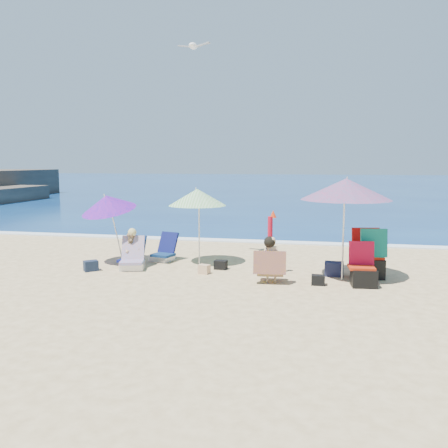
% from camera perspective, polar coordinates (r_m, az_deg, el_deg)
% --- Properties ---
extents(ground, '(120.00, 120.00, 0.00)m').
position_cam_1_polar(ground, '(9.92, 0.54, -7.10)').
color(ground, '#D8BC84').
rests_on(ground, ground).
extents(sea, '(120.00, 80.00, 0.12)m').
position_cam_1_polar(sea, '(54.51, 9.70, 4.73)').
color(sea, navy).
rests_on(sea, ground).
extents(foam, '(120.00, 0.50, 0.04)m').
position_cam_1_polar(foam, '(14.84, 4.33, -2.13)').
color(foam, white).
rests_on(foam, ground).
extents(umbrella_turquoise, '(2.31, 2.31, 2.20)m').
position_cam_1_polar(umbrella_turquoise, '(10.27, 14.51, 4.09)').
color(umbrella_turquoise, silver).
rests_on(umbrella_turquoise, ground).
extents(umbrella_striped, '(1.83, 1.83, 1.88)m').
position_cam_1_polar(umbrella_striped, '(11.50, -3.25, 3.24)').
color(umbrella_striped, silver).
rests_on(umbrella_striped, ground).
extents(umbrella_blue, '(1.78, 1.81, 1.84)m').
position_cam_1_polar(umbrella_blue, '(11.87, -13.87, 2.48)').
color(umbrella_blue, silver).
rests_on(umbrella_blue, ground).
extents(furled_umbrella, '(0.21, 0.20, 1.44)m').
position_cam_1_polar(furled_umbrella, '(10.54, 5.64, -1.87)').
color(furled_umbrella, '#AD0C20').
rests_on(furled_umbrella, ground).
extents(chair_navy, '(0.70, 0.79, 0.71)m').
position_cam_1_polar(chair_navy, '(12.15, -7.29, -3.53)').
color(chair_navy, '#0E284F').
rests_on(chair_navy, ground).
extents(chair_rainbow, '(0.69, 0.80, 0.75)m').
position_cam_1_polar(chair_rainbow, '(11.34, -11.00, -4.35)').
color(chair_rainbow, '#C94753').
rests_on(chair_rainbow, ground).
extents(camp_chair_left, '(0.58, 0.57, 0.88)m').
position_cam_1_polar(camp_chair_left, '(10.02, 16.44, -5.71)').
color(camp_chair_left, '#A6250B').
rests_on(camp_chair_left, ground).
extents(camp_chair_right, '(0.72, 0.95, 1.12)m').
position_cam_1_polar(camp_chair_right, '(10.72, 17.08, -4.13)').
color(camp_chair_right, red).
rests_on(camp_chair_right, ground).
extents(person_center, '(0.68, 0.59, 0.98)m').
position_cam_1_polar(person_center, '(9.85, 5.64, -4.40)').
color(person_center, tan).
rests_on(person_center, ground).
extents(person_left, '(0.54, 0.67, 0.93)m').
position_cam_1_polar(person_left, '(11.52, -11.03, -3.02)').
color(person_left, tan).
rests_on(person_left, ground).
extents(bag_navy_a, '(0.38, 0.37, 0.24)m').
position_cam_1_polar(bag_navy_a, '(11.37, -15.77, -4.88)').
color(bag_navy_a, '#172133').
rests_on(bag_navy_a, ground).
extents(bag_black_a, '(0.30, 0.24, 0.21)m').
position_cam_1_polar(bag_black_a, '(11.12, -0.40, -4.94)').
color(bag_black_a, black).
rests_on(bag_black_a, ground).
extents(bag_tan, '(0.28, 0.23, 0.20)m').
position_cam_1_polar(bag_tan, '(10.70, -2.40, -5.46)').
color(bag_tan, tan).
rests_on(bag_tan, ground).
extents(bag_navy_b, '(0.42, 0.32, 0.31)m').
position_cam_1_polar(bag_navy_b, '(10.76, 13.14, -5.30)').
color(bag_navy_b, '#1A1E39').
rests_on(bag_navy_b, ground).
extents(bag_black_b, '(0.27, 0.19, 0.21)m').
position_cam_1_polar(bag_black_b, '(9.91, 11.29, -6.65)').
color(bag_black_b, black).
rests_on(bag_black_b, ground).
extents(seagull, '(0.86, 0.42, 0.15)m').
position_cam_1_polar(seagull, '(12.23, -3.73, 20.64)').
color(seagull, white).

